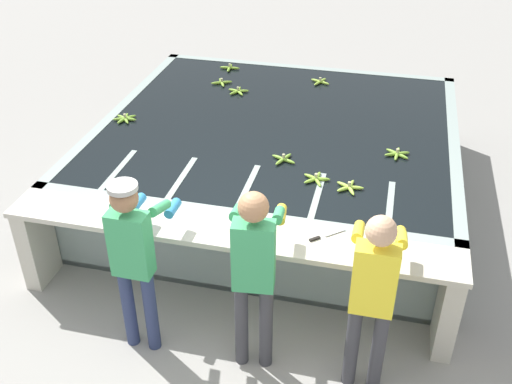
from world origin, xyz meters
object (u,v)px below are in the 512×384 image
(banana_bunch_floating_3, at_px, (125,118))
(knife_0, at_px, (322,236))
(worker_0, at_px, (134,252))
(banana_bunch_floating_4, at_px, (284,159))
(banana_bunch_floating_7, at_px, (222,82))
(worker_2, at_px, (373,289))
(banana_bunch_floating_0, at_px, (320,82))
(banana_bunch_floating_2, at_px, (397,154))
(worker_1, at_px, (254,265))
(banana_bunch_floating_6, at_px, (349,187))
(banana_bunch_floating_8, at_px, (316,179))
(banana_bunch_floating_5, at_px, (230,68))
(banana_bunch_floating_1, at_px, (238,91))

(banana_bunch_floating_3, height_order, knife_0, banana_bunch_floating_3)
(banana_bunch_floating_3, distance_m, knife_0, 3.07)
(worker_0, distance_m, banana_bunch_floating_4, 2.04)
(banana_bunch_floating_7, bearing_deg, worker_2, -58.57)
(banana_bunch_floating_0, xyz_separation_m, banana_bunch_floating_4, (-0.06, -2.14, 0.00))
(banana_bunch_floating_2, bearing_deg, worker_1, -113.97)
(worker_2, relative_size, banana_bunch_floating_7, 6.16)
(banana_bunch_floating_6, relative_size, banana_bunch_floating_8, 1.01)
(banana_bunch_floating_3, distance_m, banana_bunch_floating_7, 1.52)
(worker_0, bearing_deg, banana_bunch_floating_5, 95.49)
(worker_2, bearing_deg, banana_bunch_floating_2, 87.78)
(banana_bunch_floating_5, bearing_deg, knife_0, -63.00)
(banana_bunch_floating_1, bearing_deg, worker_2, -60.35)
(banana_bunch_floating_5, relative_size, banana_bunch_floating_8, 1.03)
(banana_bunch_floating_0, distance_m, banana_bunch_floating_8, 2.47)
(banana_bunch_floating_1, relative_size, banana_bunch_floating_2, 0.98)
(banana_bunch_floating_8, xyz_separation_m, knife_0, (0.19, -0.90, -0.01))
(banana_bunch_floating_1, distance_m, banana_bunch_floating_2, 2.36)
(worker_1, bearing_deg, banana_bunch_floating_6, 68.40)
(worker_0, distance_m, banana_bunch_floating_5, 4.23)
(banana_bunch_floating_1, height_order, banana_bunch_floating_8, same)
(worker_0, bearing_deg, banana_bunch_floating_7, 95.62)
(banana_bunch_floating_3, xyz_separation_m, knife_0, (2.55, -1.71, -0.01))
(worker_2, height_order, banana_bunch_floating_5, worker_2)
(worker_1, xyz_separation_m, banana_bunch_floating_3, (-2.11, 2.33, -0.09))
(worker_0, distance_m, banana_bunch_floating_3, 2.63)
(banana_bunch_floating_1, height_order, banana_bunch_floating_7, same)
(banana_bunch_floating_1, height_order, banana_bunch_floating_6, same)
(banana_bunch_floating_1, xyz_separation_m, banana_bunch_floating_3, (-1.06, -1.08, -0.00))
(worker_0, height_order, knife_0, worker_0)
(banana_bunch_floating_1, xyz_separation_m, banana_bunch_floating_7, (-0.28, 0.23, 0.00))
(worker_0, height_order, banana_bunch_floating_8, worker_0)
(banana_bunch_floating_4, relative_size, banana_bunch_floating_6, 0.99)
(banana_bunch_floating_1, distance_m, banana_bunch_floating_6, 2.55)
(banana_bunch_floating_0, distance_m, banana_bunch_floating_4, 2.14)
(banana_bunch_floating_0, height_order, banana_bunch_floating_7, same)
(worker_0, bearing_deg, banana_bunch_floating_3, 115.78)
(worker_1, xyz_separation_m, knife_0, (0.43, 0.62, -0.10))
(banana_bunch_floating_2, xyz_separation_m, banana_bunch_floating_5, (-2.36, 1.96, 0.00))
(banana_bunch_floating_4, relative_size, banana_bunch_floating_5, 0.96)
(banana_bunch_floating_6, xyz_separation_m, banana_bunch_floating_8, (-0.33, 0.08, 0.00))
(banana_bunch_floating_1, xyz_separation_m, banana_bunch_floating_8, (1.29, -1.89, 0.00))
(banana_bunch_floating_7, bearing_deg, banana_bunch_floating_3, -120.83)
(banana_bunch_floating_4, bearing_deg, banana_bunch_floating_7, 123.40)
(banana_bunch_floating_6, height_order, banana_bunch_floating_7, same)
(banana_bunch_floating_6, distance_m, banana_bunch_floating_7, 2.91)
(knife_0, bearing_deg, banana_bunch_floating_7, 120.35)
(banana_bunch_floating_2, relative_size, banana_bunch_floating_5, 1.00)
(worker_2, bearing_deg, banana_bunch_floating_0, 103.83)
(banana_bunch_floating_0, xyz_separation_m, banana_bunch_floating_5, (-1.29, 0.20, 0.00))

